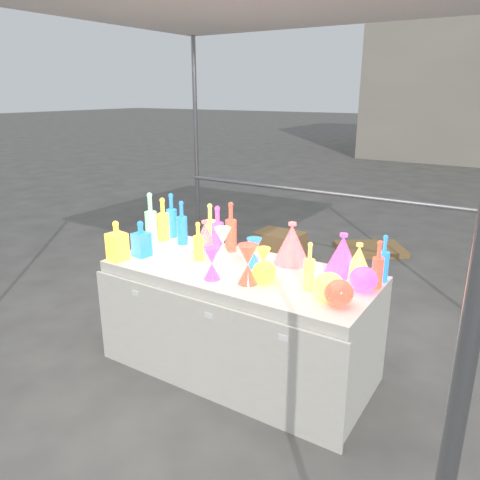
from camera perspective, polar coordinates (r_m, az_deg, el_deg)
The scene contains 30 objects.
ground at distance 3.46m, azimuth 0.00°, elevation -15.18°, with size 80.00×80.00×0.00m, color slate.
display_table at distance 3.26m, azimuth -0.09°, elevation -9.73°, with size 1.84×0.83×0.75m.
cardboard_box_closed at distance 5.31m, azimuth 4.87°, elevation -0.97°, with size 0.51×0.37×0.37m, color #997245.
cardboard_box_flat at distance 5.94m, azimuth 15.57°, elevation -1.06°, with size 0.78×0.56×0.07m, color #997245.
bottle_0 at distance 3.72m, azimuth -9.35°, elevation 2.53°, with size 0.09×0.09×0.34m, color red, non-canonical shape.
bottle_1 at distance 3.79m, azimuth -8.34°, elevation 3.01°, with size 0.08×0.08×0.36m, color #188637, non-canonical shape.
bottle_2 at distance 3.40m, azimuth -1.12°, elevation 1.62°, with size 0.08×0.08×0.37m, color orange, non-canonical shape.
bottle_3 at distance 3.41m, azimuth -2.75°, elevation 1.40°, with size 0.09×0.09×0.34m, color blue, non-canonical shape.
bottle_4 at distance 3.46m, azimuth -3.65°, elevation 1.66°, with size 0.08×0.08×0.35m, color #137863, non-canonical shape.
bottle_5 at distance 3.61m, azimuth -10.82°, elevation 2.55°, with size 0.09×0.09×0.41m, color #D92BBD, non-canonical shape.
bottle_6 at distance 3.24m, azimuth -5.11°, elevation -0.13°, with size 0.07×0.07×0.27m, color red, non-canonical shape.
bottle_7 at distance 3.59m, azimuth -7.10°, elevation 2.12°, with size 0.08×0.08×0.34m, color #188637, non-canonical shape.
decanter_0 at distance 3.34m, azimuth -14.78°, elevation -0.07°, with size 0.12×0.12×0.28m, color red, non-canonical shape.
decanter_2 at distance 3.38m, azimuth -11.96°, elevation 0.17°, with size 0.10×0.10×0.26m, color #188637, non-canonical shape.
hourglass_0 at distance 2.84m, azimuth 0.96°, elevation -2.99°, with size 0.12×0.12×0.25m, color orange, non-canonical shape.
hourglass_1 at distance 2.92m, azimuth -3.45°, elevation -2.86°, with size 0.10×0.10×0.21m, color blue, non-canonical shape.
hourglass_3 at distance 3.25m, azimuth -2.10°, elevation -0.44°, with size 0.12×0.12×0.23m, color #D92BBD, non-canonical shape.
hourglass_4 at distance 2.97m, azimuth 2.84°, elevation -2.70°, with size 0.09×0.09×0.19m, color red, non-canonical shape.
hourglass_5 at distance 3.10m, azimuth 1.74°, elevation -1.60°, with size 0.10×0.10×0.21m, color #188637, non-canonical shape.
globe_0 at distance 2.88m, azimuth 2.97°, elevation -4.03°, with size 0.15×0.15×0.12m, color red, non-canonical shape.
globe_1 at distance 2.69m, azimuth 10.79°, elevation -5.74°, with size 0.18×0.18×0.14m, color #137863, non-canonical shape.
globe_2 at distance 2.63m, azimuth 11.92°, elevation -6.48°, with size 0.17×0.17×0.13m, color orange, non-canonical shape.
globe_3 at distance 2.85m, azimuth 14.79°, elevation -4.77°, with size 0.16×0.16×0.13m, color blue, non-canonical shape.
lampshade_0 at distance 3.42m, azimuth -4.30°, elevation 0.49°, with size 0.20×0.20×0.23m, color yellow, non-canonical shape.
lampshade_1 at distance 3.19m, azimuth 6.33°, elevation -0.36°, with size 0.25×0.25×0.29m, color yellow, non-canonical shape.
lampshade_2 at distance 3.06m, azimuth 12.39°, elevation -1.64°, with size 0.23×0.23×0.27m, color blue, non-canonical shape.
lampshade_3 at distance 3.03m, azimuth 14.25°, elevation -2.40°, with size 0.19×0.19×0.22m, color #137863, non-canonical shape.
bottle_8 at distance 2.99m, azimuth 17.12°, elevation -2.15°, with size 0.07×0.07×0.30m, color #188637, non-canonical shape.
bottle_9 at distance 2.89m, azimuth 16.48°, elevation -2.86°, with size 0.07×0.07×0.30m, color orange, non-canonical shape.
bottle_11 at distance 2.77m, azimuth 8.45°, elevation -3.17°, with size 0.07×0.07×0.30m, color #137863, non-canonical shape.
Camera 1 is at (1.56, -2.45, 1.87)m, focal length 35.00 mm.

